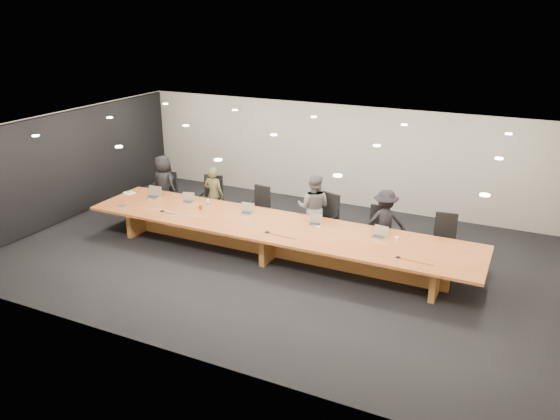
# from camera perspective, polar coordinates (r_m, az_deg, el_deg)

# --- Properties ---
(ground) EXTENTS (12.00, 12.00, 0.00)m
(ground) POSITION_cam_1_polar(r_m,az_deg,el_deg) (12.34, -0.60, -4.80)
(ground) COLOR black
(ground) RESTS_ON ground
(back_wall) EXTENTS (12.00, 0.02, 2.80)m
(back_wall) POSITION_cam_1_polar(r_m,az_deg,el_deg) (15.35, 6.00, 5.75)
(back_wall) COLOR beige
(back_wall) RESTS_ON ground
(left_wall_panel) EXTENTS (0.08, 7.84, 2.74)m
(left_wall_panel) POSITION_cam_1_polar(r_m,az_deg,el_deg) (15.28, -21.11, 4.30)
(left_wall_panel) COLOR black
(left_wall_panel) RESTS_ON ground
(conference_table) EXTENTS (9.00, 1.80, 0.75)m
(conference_table) POSITION_cam_1_polar(r_m,az_deg,el_deg) (12.12, -0.61, -2.57)
(conference_table) COLOR brown
(conference_table) RESTS_ON ground
(chair_far_left) EXTENTS (0.66, 0.66, 1.12)m
(chair_far_left) POSITION_cam_1_polar(r_m,az_deg,el_deg) (15.04, -11.85, 1.77)
(chair_far_left) COLOR black
(chair_far_left) RESTS_ON ground
(chair_left) EXTENTS (0.72, 0.72, 1.20)m
(chair_left) POSITION_cam_1_polar(r_m,az_deg,el_deg) (14.25, -7.24, 1.17)
(chair_left) COLOR black
(chair_left) RESTS_ON ground
(chair_mid_left) EXTENTS (0.61, 0.61, 1.08)m
(chair_mid_left) POSITION_cam_1_polar(r_m,az_deg,el_deg) (13.70, -2.35, 0.27)
(chair_mid_left) COLOR black
(chair_mid_left) RESTS_ON ground
(chair_mid_right) EXTENTS (0.76, 0.76, 1.19)m
(chair_mid_right) POSITION_cam_1_polar(r_m,az_deg,el_deg) (12.87, 4.63, -0.88)
(chair_mid_right) COLOR black
(chair_mid_right) RESTS_ON ground
(chair_right) EXTENTS (0.59, 0.59, 1.06)m
(chair_right) POSITION_cam_1_polar(r_m,az_deg,el_deg) (12.56, 10.16, -2.00)
(chair_right) COLOR black
(chair_right) RESTS_ON ground
(chair_far_right) EXTENTS (0.65, 0.65, 1.13)m
(chair_far_right) POSITION_cam_1_polar(r_m,az_deg,el_deg) (12.25, 16.79, -3.01)
(chair_far_right) COLOR black
(chair_far_right) RESTS_ON ground
(person_a) EXTENTS (0.85, 0.63, 1.58)m
(person_a) POSITION_cam_1_polar(r_m,az_deg,el_deg) (14.99, -12.03, 2.63)
(person_a) COLOR black
(person_a) RESTS_ON ground
(person_b) EXTENTS (0.55, 0.38, 1.47)m
(person_b) POSITION_cam_1_polar(r_m,az_deg,el_deg) (14.12, -6.94, 1.59)
(person_b) COLOR #3F3C22
(person_b) RESTS_ON ground
(person_c) EXTENTS (0.88, 0.73, 1.64)m
(person_c) POSITION_cam_1_polar(r_m,az_deg,el_deg) (12.89, 3.52, 0.25)
(person_c) COLOR #4E4E50
(person_c) RESTS_ON ground
(person_d) EXTENTS (1.10, 0.85, 1.50)m
(person_d) POSITION_cam_1_polar(r_m,az_deg,el_deg) (12.43, 10.90, -1.22)
(person_d) COLOR black
(person_d) RESTS_ON ground
(laptop_a) EXTENTS (0.38, 0.28, 0.29)m
(laptop_a) POSITION_cam_1_polar(r_m,az_deg,el_deg) (14.07, -13.23, 1.80)
(laptop_a) COLOR #C6B597
(laptop_a) RESTS_ON conference_table
(laptop_b) EXTENTS (0.34, 0.28, 0.23)m
(laptop_b) POSITION_cam_1_polar(r_m,az_deg,el_deg) (13.58, -9.70, 1.26)
(laptop_b) COLOR tan
(laptop_b) RESTS_ON conference_table
(laptop_c) EXTENTS (0.33, 0.25, 0.25)m
(laptop_c) POSITION_cam_1_polar(r_m,az_deg,el_deg) (12.67, -3.59, 0.14)
(laptop_c) COLOR #BEAE91
(laptop_c) RESTS_ON conference_table
(laptop_d) EXTENTS (0.33, 0.28, 0.23)m
(laptop_d) POSITION_cam_1_polar(r_m,az_deg,el_deg) (12.03, 3.68, -1.04)
(laptop_d) COLOR tan
(laptop_d) RESTS_ON conference_table
(laptop_e) EXTENTS (0.34, 0.27, 0.24)m
(laptop_e) POSITION_cam_1_polar(r_m,az_deg,el_deg) (11.51, 10.30, -2.31)
(laptop_e) COLOR #B7AB8B
(laptop_e) RESTS_ON conference_table
(water_bottle) EXTENTS (0.09, 0.09, 0.21)m
(water_bottle) POSITION_cam_1_polar(r_m,az_deg,el_deg) (13.14, -7.55, 0.68)
(water_bottle) COLOR #ABBBB7
(water_bottle) RESTS_ON conference_table
(amber_mug) EXTENTS (0.10, 0.10, 0.10)m
(amber_mug) POSITION_cam_1_polar(r_m,az_deg,el_deg) (13.08, -8.32, 0.27)
(amber_mug) COLOR #692E12
(amber_mug) RESTS_ON conference_table
(paper_cup_near) EXTENTS (0.08, 0.08, 0.08)m
(paper_cup_near) POSITION_cam_1_polar(r_m,az_deg,el_deg) (11.77, 4.02, -1.91)
(paper_cup_near) COLOR white
(paper_cup_near) RESTS_ON conference_table
(paper_cup_far) EXTENTS (0.09, 0.09, 0.09)m
(paper_cup_far) POSITION_cam_1_polar(r_m,az_deg,el_deg) (11.45, 12.10, -2.99)
(paper_cup_far) COLOR white
(paper_cup_far) RESTS_ON conference_table
(notepad) EXTENTS (0.34, 0.31, 0.02)m
(notepad) POSITION_cam_1_polar(r_m,az_deg,el_deg) (14.63, -15.47, 1.75)
(notepad) COLOR silver
(notepad) RESTS_ON conference_table
(lime_gadget) EXTENTS (0.16, 0.13, 0.02)m
(lime_gadget) POSITION_cam_1_polar(r_m,az_deg,el_deg) (14.64, -15.50, 1.84)
(lime_gadget) COLOR #5EB12F
(lime_gadget) RESTS_ON notepad
(av_box) EXTENTS (0.24, 0.21, 0.03)m
(av_box) POSITION_cam_1_polar(r_m,az_deg,el_deg) (13.70, -16.13, 0.45)
(av_box) COLOR #9FA0A4
(av_box) RESTS_ON conference_table
(mic_left) EXTENTS (0.17, 0.17, 0.03)m
(mic_left) POSITION_cam_1_polar(r_m,az_deg,el_deg) (13.13, -12.19, -0.07)
(mic_left) COLOR black
(mic_left) RESTS_ON conference_table
(mic_center) EXTENTS (0.13, 0.13, 0.03)m
(mic_center) POSITION_cam_1_polar(r_m,az_deg,el_deg) (11.63, -1.36, -2.30)
(mic_center) COLOR black
(mic_center) RESTS_ON conference_table
(mic_right) EXTENTS (0.12, 0.12, 0.03)m
(mic_right) POSITION_cam_1_polar(r_m,az_deg,el_deg) (10.74, 12.24, -4.80)
(mic_right) COLOR black
(mic_right) RESTS_ON conference_table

